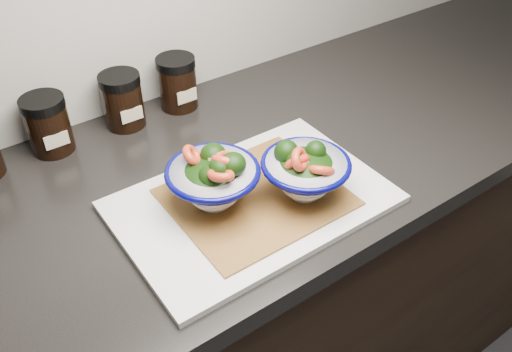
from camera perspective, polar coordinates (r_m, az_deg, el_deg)
countertop at (r=0.96m, az=-11.46°, el=-3.51°), size 3.50×0.60×0.04m
cutting_board at (r=0.92m, az=-0.39°, el=-2.73°), size 0.45×0.30×0.01m
bamboo_mat at (r=0.92m, az=0.00°, el=-2.23°), size 0.28×0.24×0.00m
bowl_left at (r=0.88m, az=-4.45°, el=-0.36°), size 0.16×0.16×0.11m
bowl_right at (r=0.90m, az=5.16°, el=0.44°), size 0.15×0.15×0.11m
spice_jar_b at (r=1.09m, az=-21.05°, el=5.08°), size 0.08×0.08×0.11m
spice_jar_c at (r=1.13m, az=-13.86°, el=7.74°), size 0.08×0.08×0.11m
spice_jar_d at (r=1.17m, az=-8.28°, el=9.70°), size 0.08×0.08×0.11m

